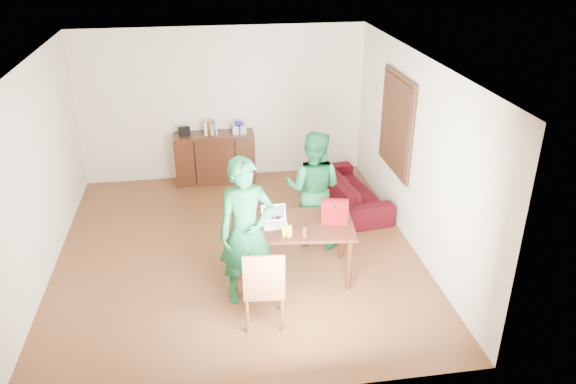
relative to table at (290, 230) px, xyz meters
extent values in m
cube|color=#462311|center=(-0.65, 0.66, -0.71)|extent=(5.00, 5.50, 0.10)
cube|color=white|center=(-0.65, 0.66, 2.09)|extent=(5.00, 5.50, 0.10)
cube|color=beige|center=(-0.65, 3.46, 0.69)|extent=(5.00, 0.10, 2.70)
cube|color=beige|center=(-0.65, -2.14, 0.69)|extent=(5.00, 0.10, 2.70)
cube|color=beige|center=(-3.20, 0.66, 0.69)|extent=(0.10, 5.50, 2.70)
cube|color=beige|center=(1.90, 0.66, 0.69)|extent=(0.10, 5.50, 2.70)
cube|color=#3F2614|center=(1.81, 1.36, 0.89)|extent=(0.04, 1.28, 1.48)
cube|color=#4F3217|center=(1.78, 1.36, 0.89)|extent=(0.01, 1.18, 1.36)
cube|color=black|center=(-0.85, 3.17, -0.21)|extent=(1.40, 0.45, 0.90)
cube|color=black|center=(-1.35, 3.17, 0.31)|extent=(0.20, 0.14, 0.14)
cube|color=#A5A7AE|center=(-0.40, 3.17, 0.31)|extent=(0.24, 0.22, 0.14)
ellipsoid|color=#1C1BB0|center=(-0.40, 3.17, 0.42)|extent=(0.14, 0.14, 0.07)
cube|color=black|center=(0.00, 0.00, 0.07)|extent=(1.70, 1.08, 0.04)
cylinder|color=black|center=(-0.76, -0.29, -0.30)|extent=(0.07, 0.07, 0.71)
cylinder|color=black|center=(0.68, -0.45, -0.30)|extent=(0.07, 0.07, 0.71)
cylinder|color=black|center=(-0.68, 0.45, -0.30)|extent=(0.07, 0.07, 0.71)
cylinder|color=black|center=(0.76, 0.29, -0.30)|extent=(0.07, 0.07, 0.71)
cube|color=brown|center=(-0.46, -0.94, -0.19)|extent=(0.50, 0.48, 0.05)
cube|color=brown|center=(-0.48, -1.14, 0.10)|extent=(0.46, 0.07, 0.52)
imported|color=#145A2F|center=(-0.60, -0.43, 0.27)|extent=(0.74, 0.55, 1.86)
imported|color=#145B2C|center=(0.46, 0.79, 0.19)|extent=(1.02, 0.92, 1.70)
cube|color=white|center=(-0.20, -0.02, 0.10)|extent=(0.32, 0.22, 0.02)
cube|color=black|center=(-0.20, -0.02, 0.21)|extent=(0.31, 0.09, 0.20)
cylinder|color=#582C14|center=(0.12, -0.36, 0.17)|extent=(0.06, 0.06, 0.16)
cube|color=#680906|center=(0.57, -0.03, 0.22)|extent=(0.38, 0.26, 0.25)
imported|color=#3C0B07|center=(1.30, 1.86, -0.39)|extent=(0.98, 1.94, 0.54)
camera|label=1|loc=(-1.01, -6.22, 3.55)|focal=35.00mm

